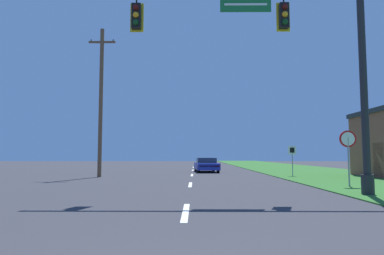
{
  "coord_description": "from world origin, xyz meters",
  "views": [
    {
      "loc": [
        0.24,
        -2.69,
        1.43
      ],
      "look_at": [
        0.0,
        22.44,
        3.47
      ],
      "focal_mm": 32.0,
      "sensor_mm": 36.0,
      "label": 1
    }
  ],
  "objects_px": {
    "signal_mast": "(299,56)",
    "utility_pole_near": "(101,99)",
    "stop_sign": "(348,146)",
    "car_ahead": "(206,165)",
    "route_sign_post": "(292,154)"
  },
  "relations": [
    {
      "from": "signal_mast",
      "to": "utility_pole_near",
      "type": "bearing_deg",
      "value": 134.96
    },
    {
      "from": "signal_mast",
      "to": "stop_sign",
      "type": "height_order",
      "value": "signal_mast"
    },
    {
      "from": "signal_mast",
      "to": "utility_pole_near",
      "type": "height_order",
      "value": "utility_pole_near"
    },
    {
      "from": "car_ahead",
      "to": "route_sign_post",
      "type": "xyz_separation_m",
      "value": [
        5.63,
        -6.29,
        0.92
      ]
    },
    {
      "from": "route_sign_post",
      "to": "stop_sign",
      "type": "bearing_deg",
      "value": -87.68
    },
    {
      "from": "signal_mast",
      "to": "car_ahead",
      "type": "distance_m",
      "value": 18.01
    },
    {
      "from": "route_sign_post",
      "to": "car_ahead",
      "type": "bearing_deg",
      "value": 131.81
    },
    {
      "from": "car_ahead",
      "to": "stop_sign",
      "type": "bearing_deg",
      "value": -67.15
    },
    {
      "from": "car_ahead",
      "to": "utility_pole_near",
      "type": "relative_size",
      "value": 0.47
    },
    {
      "from": "car_ahead",
      "to": "signal_mast",
      "type": "bearing_deg",
      "value": -80.46
    },
    {
      "from": "car_ahead",
      "to": "route_sign_post",
      "type": "relative_size",
      "value": 2.33
    },
    {
      "from": "stop_sign",
      "to": "route_sign_post",
      "type": "height_order",
      "value": "stop_sign"
    },
    {
      "from": "car_ahead",
      "to": "route_sign_post",
      "type": "bearing_deg",
      "value": -48.19
    },
    {
      "from": "signal_mast",
      "to": "route_sign_post",
      "type": "height_order",
      "value": "signal_mast"
    },
    {
      "from": "signal_mast",
      "to": "route_sign_post",
      "type": "relative_size",
      "value": 4.84
    }
  ]
}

